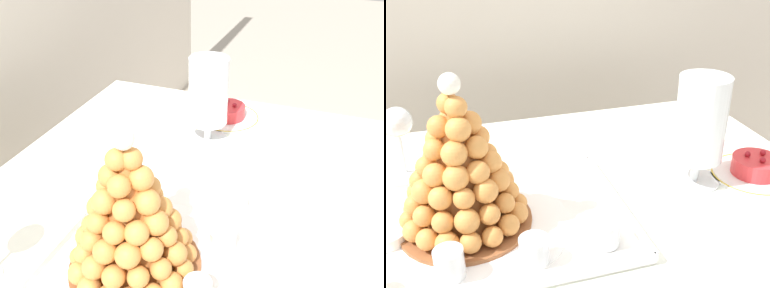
{
  "view_description": "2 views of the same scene",
  "coord_description": "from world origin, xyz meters",
  "views": [
    {
      "loc": [
        -0.66,
        -0.3,
        1.38
      ],
      "look_at": [
        0.06,
        -0.03,
        0.91
      ],
      "focal_mm": 39.19,
      "sensor_mm": 36.0,
      "label": 1
    },
    {
      "loc": [
        -0.18,
        -0.79,
        1.3
      ],
      "look_at": [
        0.08,
        0.04,
        0.87
      ],
      "focal_mm": 44.17,
      "sensor_mm": 36.0,
      "label": 2
    }
  ],
  "objects": [
    {
      "name": "macaron_goblet",
      "position": [
        0.35,
        0.02,
        0.89
      ],
      "size": [
        0.11,
        0.11,
        0.25
      ],
      "color": "white",
      "rests_on": "buffet_table"
    },
    {
      "name": "croquembouche",
      "position": [
        -0.16,
        0.0,
        0.87
      ],
      "size": [
        0.26,
        0.26,
        0.31
      ],
      "color": "brown",
      "rests_on": "serving_tray"
    },
    {
      "name": "dessert_cup_mid_right",
      "position": [
        0.07,
        -0.13,
        0.77
      ],
      "size": [
        0.06,
        0.06,
        0.05
      ],
      "color": "silver",
      "rests_on": "serving_tray"
    },
    {
      "name": "dessert_cup_centre",
      "position": [
        -0.06,
        -0.14,
        0.77
      ],
      "size": [
        0.05,
        0.05,
        0.05
      ],
      "color": "silver",
      "rests_on": "serving_tray"
    },
    {
      "name": "serving_tray",
      "position": [
        -0.13,
        -0.02,
        0.75
      ],
      "size": [
        0.57,
        0.38,
        0.02
      ],
      "color": "white",
      "rests_on": "buffet_table"
    },
    {
      "name": "buffet_table",
      "position": [
        0.0,
        0.0,
        0.65
      ],
      "size": [
        1.31,
        1.0,
        0.74
      ],
      "color": "brown",
      "rests_on": "ground_plane"
    },
    {
      "name": "fruit_tart_plate",
      "position": [
        0.5,
        0.01,
        0.76
      ],
      "size": [
        0.21,
        0.21,
        0.06
      ],
      "color": "white",
      "rests_on": "buffet_table"
    }
  ]
}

